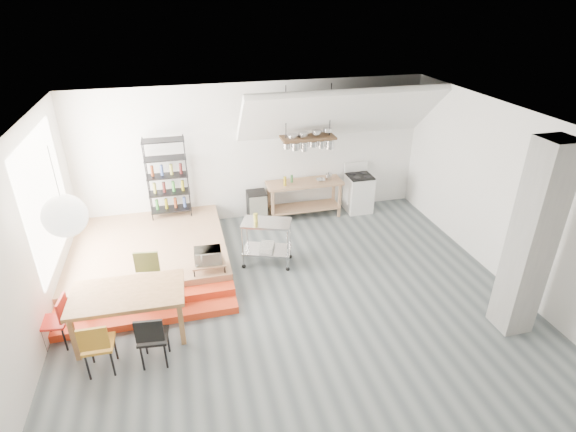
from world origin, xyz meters
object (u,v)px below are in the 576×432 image
object	(u,v)px
rolling_cart	(267,237)
mini_fridge	(257,207)
dining_table	(128,297)
stove	(359,193)

from	to	relation	value
rolling_cart	mini_fridge	xyz separation A→B (m)	(0.15, 1.89, -0.24)
dining_table	rolling_cart	size ratio (longest dim) A/B	1.63
rolling_cart	mini_fridge	size ratio (longest dim) A/B	1.43
dining_table	stove	bearing A→B (deg)	34.38
mini_fridge	dining_table	bearing A→B (deg)	-128.04
dining_table	mini_fridge	size ratio (longest dim) A/B	2.33
dining_table	mini_fridge	world-z (taller)	dining_table
stove	rolling_cart	distance (m)	3.27
dining_table	mini_fridge	distance (m)	4.33
stove	dining_table	world-z (taller)	stove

